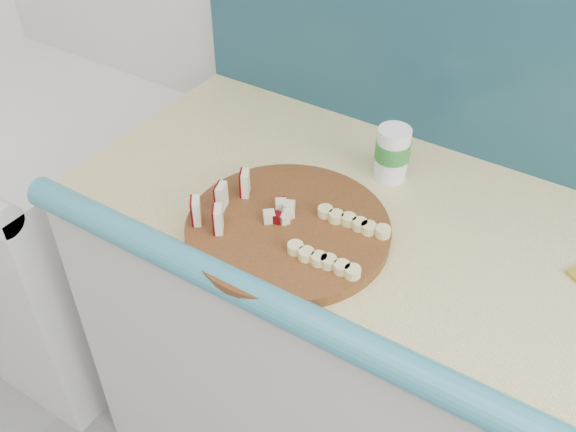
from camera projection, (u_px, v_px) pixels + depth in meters
The scene contains 6 objects.
porcelain_fixture at pixel (57, 221), 1.98m from camera, with size 0.70×0.72×0.84m.
cutting_board at pixel (288, 229), 1.17m from camera, with size 0.37×0.37×0.02m, color #4B2A10.
apple_wedges at pixel (220, 202), 1.17m from camera, with size 0.07×0.15×0.05m.
apple_chunks at pixel (277, 217), 1.16m from camera, with size 0.06×0.06×0.02m.
banana_slices at pixel (339, 240), 1.12m from camera, with size 0.15×0.15×0.02m.
canister at pixel (392, 153), 1.27m from camera, with size 0.07×0.07×0.11m.
Camera 1 is at (-0.05, 0.62, 1.70)m, focal length 40.00 mm.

